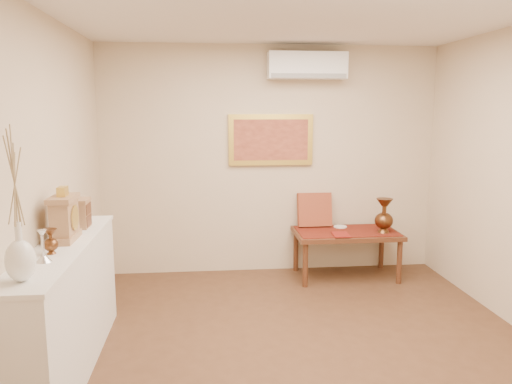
{
  "coord_description": "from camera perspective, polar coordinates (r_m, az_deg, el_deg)",
  "views": [
    {
      "loc": [
        -0.77,
        -3.65,
        1.96
      ],
      "look_at": [
        -0.28,
        1.15,
        1.16
      ],
      "focal_mm": 35.0,
      "sensor_mm": 36.0,
      "label": 1
    }
  ],
  "objects": [
    {
      "name": "brass_urn_small",
      "position": [
        3.68,
        -22.44,
        -4.86
      ],
      "size": [
        0.1,
        0.1,
        0.23
      ],
      "primitive_type": null,
      "color": "brown",
      "rests_on": "display_ledge"
    },
    {
      "name": "brass_urn_tall",
      "position": [
        5.89,
        14.44,
        -2.21
      ],
      "size": [
        0.21,
        0.21,
        0.48
      ],
      "primitive_type": null,
      "color": "brown",
      "rests_on": "table_cloth"
    },
    {
      "name": "menu",
      "position": [
        5.71,
        9.67,
        -4.81
      ],
      "size": [
        0.19,
        0.26,
        0.01
      ],
      "primitive_type": "cube",
      "rotation": [
        0.0,
        0.0,
        -0.06
      ],
      "color": "maroon",
      "rests_on": "table_cloth"
    },
    {
      "name": "painting",
      "position": [
        5.93,
        1.7,
        5.98
      ],
      "size": [
        1.0,
        0.06,
        0.6
      ],
      "color": "gold",
      "rests_on": "wall_back"
    },
    {
      "name": "wooden_chest",
      "position": [
        4.4,
        -19.52,
        -2.3
      ],
      "size": [
        0.16,
        0.21,
        0.24
      ],
      "color": "#A77D56",
      "rests_on": "display_ledge"
    },
    {
      "name": "candlestick",
      "position": [
        3.51,
        -23.18,
        -5.69
      ],
      "size": [
        0.1,
        0.1,
        0.21
      ],
      "primitive_type": null,
      "color": "silver",
      "rests_on": "display_ledge"
    },
    {
      "name": "white_vase",
      "position": [
        3.1,
        -25.73,
        -1.39
      ],
      "size": [
        0.17,
        0.17,
        0.89
      ],
      "primitive_type": null,
      "color": "white",
      "rests_on": "display_ledge"
    },
    {
      "name": "mantel_clock",
      "position": [
        4.01,
        -21.04,
        -2.76
      ],
      "size": [
        0.17,
        0.36,
        0.41
      ],
      "color": "#A77D56",
      "rests_on": "display_ledge"
    },
    {
      "name": "cushion",
      "position": [
        6.06,
        6.7,
        -2.02
      ],
      "size": [
        0.4,
        0.18,
        0.42
      ],
      "primitive_type": "cube",
      "rotation": [
        -0.21,
        0.0,
        0.0
      ],
      "color": "maroon",
      "rests_on": "table_cloth"
    },
    {
      "name": "low_table",
      "position": [
        5.94,
        10.27,
        -5.06
      ],
      "size": [
        1.2,
        0.7,
        0.55
      ],
      "color": "#532B19",
      "rests_on": "floor"
    },
    {
      "name": "plate",
      "position": [
        6.09,
        9.61,
        -3.93
      ],
      "size": [
        0.16,
        0.16,
        0.01
      ],
      "primitive_type": "cylinder",
      "color": "white",
      "rests_on": "table_cloth"
    },
    {
      "name": "ac_unit",
      "position": [
        5.9,
        5.85,
        14.16
      ],
      "size": [
        0.9,
        0.25,
        0.3
      ],
      "color": "white",
      "rests_on": "wall_back"
    },
    {
      "name": "table_cloth",
      "position": [
        5.93,
        10.29,
        -4.41
      ],
      "size": [
        1.14,
        0.59,
        0.01
      ],
      "primitive_type": "cube",
      "color": "maroon",
      "rests_on": "low_table"
    },
    {
      "name": "wall_front",
      "position": [
        1.71,
        22.02,
        -12.12
      ],
      "size": [
        4.0,
        0.02,
        2.7
      ],
      "primitive_type": "cube",
      "color": "beige",
      "rests_on": "ground"
    },
    {
      "name": "wall_back",
      "position": [
        5.98,
        1.66,
        3.61
      ],
      "size": [
        4.0,
        0.02,
        2.7
      ],
      "primitive_type": "cube",
      "color": "beige",
      "rests_on": "ground"
    },
    {
      "name": "wall_left",
      "position": [
        3.9,
        -24.1,
        -0.36
      ],
      "size": [
        0.02,
        4.5,
        2.7
      ],
      "primitive_type": "cube",
      "color": "beige",
      "rests_on": "ground"
    },
    {
      "name": "ceiling",
      "position": [
        3.8,
        6.44,
        20.65
      ],
      "size": [
        4.5,
        4.5,
        0.0
      ],
      "primitive_type": "plane",
      "rotation": [
        3.14,
        0.0,
        0.0
      ],
      "color": "silver",
      "rests_on": "ground"
    },
    {
      "name": "floor",
      "position": [
        4.21,
        5.73,
        -18.31
      ],
      "size": [
        4.5,
        4.5,
        0.0
      ],
      "primitive_type": "plane",
      "color": "brown",
      "rests_on": "ground"
    },
    {
      "name": "display_ledge",
      "position": [
        4.07,
        -20.87,
        -12.33
      ],
      "size": [
        0.37,
        2.02,
        0.98
      ],
      "color": "white",
      "rests_on": "floor"
    }
  ]
}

